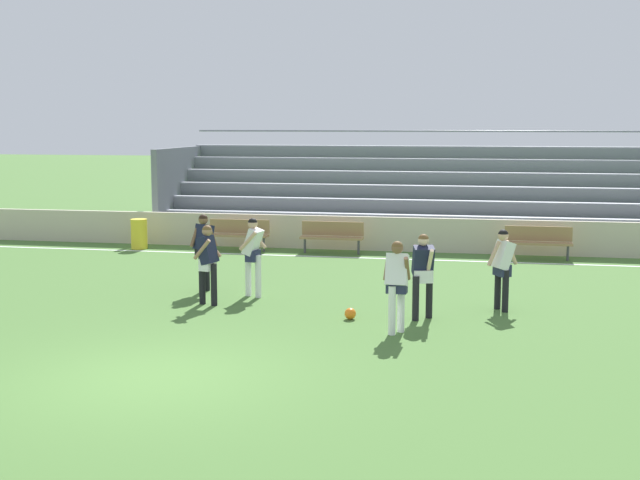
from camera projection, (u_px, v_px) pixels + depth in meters
name	position (u px, v px, depth m)	size (l,w,h in m)	color
ground_plane	(152.00, 378.00, 12.50)	(160.00, 160.00, 0.00)	#477033
field_line_sideline	(313.00, 256.00, 23.81)	(44.00, 0.12, 0.01)	white
sideline_wall	(323.00, 232.00, 25.16)	(48.00, 0.16, 0.99)	beige
bleacher_stand	(439.00, 191.00, 27.73)	(18.00, 4.78, 3.44)	#9EA3AD
bench_near_bin	(239.00, 232.00, 24.87)	(1.80, 0.40, 0.90)	#99754C
bench_near_wall_gap	(332.00, 234.00, 24.33)	(1.80, 0.40, 0.90)	#99754C
bench_centre_sideline	(538.00, 240.00, 23.23)	(1.80, 0.40, 0.90)	#99754C
trash_bin	(139.00, 234.00, 25.21)	(0.48, 0.48, 0.89)	yellow
player_dark_dropping_back	(423.00, 269.00, 16.08)	(0.47, 0.70, 1.64)	black
player_white_wide_right	(397.00, 279.00, 15.00)	(0.47, 0.52, 1.66)	white
player_white_trailing_run	(253.00, 250.00, 18.17)	(0.53, 0.52, 1.70)	white
player_white_pressing_high	(502.00, 263.00, 16.84)	(0.63, 0.52, 1.63)	black
player_dark_deep_cover	(204.00, 245.00, 18.72)	(0.59, 0.47, 1.72)	black
player_dark_challenging	(208.00, 258.00, 17.37)	(0.50, 0.55, 1.65)	black
soccer_ball	(350.00, 314.00, 16.19)	(0.22, 0.22, 0.22)	orange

